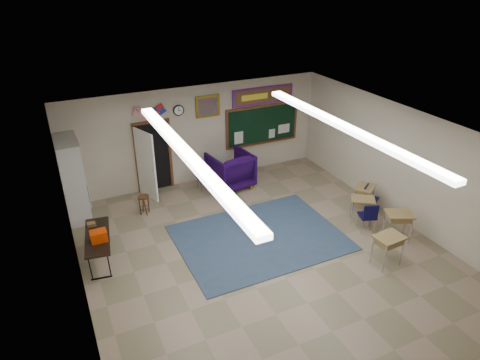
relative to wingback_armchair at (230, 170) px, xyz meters
name	(u,v)px	position (x,y,z in m)	size (l,w,h in m)	color
floor	(268,258)	(-0.70, -3.67, -0.54)	(9.00, 9.00, 0.00)	#87725D
back_wall	(198,135)	(-0.70, 0.83, 0.96)	(8.00, 0.04, 3.00)	beige
front_wall	(436,355)	(-0.70, -8.17, 0.96)	(8.00, 0.04, 3.00)	beige
left_wall	(77,249)	(-4.70, -3.67, 0.96)	(0.04, 9.00, 3.00)	beige
right_wall	(408,168)	(3.30, -3.67, 0.96)	(0.04, 9.00, 3.00)	beige
ceiling	(272,137)	(-0.70, -3.67, 2.46)	(8.00, 9.00, 0.04)	beige
area_rug	(260,237)	(-0.50, -2.87, -0.53)	(4.00, 3.00, 0.02)	#30415C
fluorescent_strips	(272,140)	(-0.70, -3.67, 2.40)	(3.86, 6.00, 0.10)	white
doorway	(151,159)	(-2.20, 0.69, 0.51)	(1.10, 0.89, 2.16)	black
chalkboard	(262,126)	(1.50, 0.80, 0.92)	(2.55, 0.14, 1.30)	#562E18
bulletin_board	(263,96)	(1.50, 0.80, 1.91)	(2.10, 0.05, 0.55)	#A90E1D
framed_art_print	(208,106)	(-0.35, 0.80, 1.81)	(0.75, 0.05, 0.65)	olive
wall_clock	(179,110)	(-1.25, 0.80, 1.81)	(0.32, 0.05, 0.32)	black
wall_flags	(149,110)	(-2.10, 0.77, 1.94)	(1.16, 0.06, 0.70)	red
storage_cabinet	(73,179)	(-4.41, 0.18, 0.55)	(0.59, 1.25, 2.20)	#B3B3AE
wingback_armchair	(230,170)	(0.00, 0.00, 0.00)	(1.16, 1.20, 1.09)	#180533
student_chair_reading	(203,179)	(-0.83, 0.13, -0.17)	(0.37, 0.37, 0.74)	black
student_chair_desk_a	(367,217)	(2.10, -3.73, -0.13)	(0.41, 0.41, 0.83)	black
student_chair_desk_b	(371,199)	(2.82, -3.05, -0.16)	(0.38, 0.38, 0.77)	black
student_desk_front_left	(362,209)	(2.25, -3.36, -0.15)	(0.74, 0.70, 0.71)	olive
student_desk_front_right	(364,197)	(2.71, -2.89, -0.13)	(0.76, 0.72, 0.73)	olive
student_desk_back_left	(387,249)	(1.58, -5.02, -0.12)	(0.67, 0.52, 0.76)	olive
student_desk_back_right	(397,225)	(2.50, -4.37, -0.12)	(0.77, 0.70, 0.76)	olive
folding_table	(99,247)	(-4.21, -2.07, -0.19)	(0.76, 1.65, 0.90)	black
wooden_stool	(144,205)	(-2.78, -0.49, -0.26)	(0.31, 0.31, 0.54)	#4A2B16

